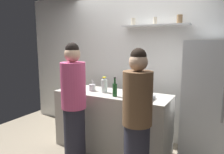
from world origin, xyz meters
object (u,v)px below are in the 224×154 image
(refrigerator, at_px, (208,103))
(baking_pan, at_px, (141,97))
(wine_bottle_green_glass, at_px, (115,89))
(wine_bottle_dark_glass, at_px, (125,88))
(utensil_holder, at_px, (92,88))
(water_bottle_plastic, at_px, (104,86))
(person_brown_jacket, at_px, (137,121))
(person_pink_top, at_px, (74,105))

(refrigerator, xyz_separation_m, baking_pan, (-0.83, -0.42, 0.09))
(wine_bottle_green_glass, bearing_deg, wine_bottle_dark_glass, 41.63)
(refrigerator, relative_size, utensil_holder, 7.86)
(water_bottle_plastic, bearing_deg, person_brown_jacket, -37.96)
(wine_bottle_green_glass, height_order, person_brown_jacket, person_brown_jacket)
(utensil_holder, relative_size, person_pink_top, 0.13)
(wine_bottle_green_glass, distance_m, wine_bottle_dark_glass, 0.15)
(refrigerator, height_order, wine_bottle_dark_glass, refrigerator)
(wine_bottle_green_glass, relative_size, water_bottle_plastic, 1.15)
(wine_bottle_dark_glass, distance_m, water_bottle_plastic, 0.37)
(baking_pan, height_order, wine_bottle_dark_glass, wine_bottle_dark_glass)
(refrigerator, bearing_deg, baking_pan, -152.94)
(utensil_holder, xyz_separation_m, wine_bottle_green_glass, (0.49, -0.15, 0.05))
(baking_pan, xyz_separation_m, person_pink_top, (-0.81, -0.47, -0.11))
(person_brown_jacket, bearing_deg, person_pink_top, -155.26)
(utensil_holder, relative_size, wine_bottle_dark_glass, 0.72)
(utensil_holder, xyz_separation_m, person_pink_top, (0.06, -0.55, -0.14))
(water_bottle_plastic, distance_m, person_pink_top, 0.60)
(refrigerator, distance_m, utensil_holder, 1.74)
(water_bottle_plastic, bearing_deg, person_pink_top, -107.72)
(wine_bottle_dark_glass, relative_size, water_bottle_plastic, 1.24)
(baking_pan, bearing_deg, person_brown_jacket, -73.78)
(utensil_holder, bearing_deg, person_brown_jacket, -31.38)
(wine_bottle_green_glass, height_order, wine_bottle_dark_glass, wine_bottle_dark_glass)
(wine_bottle_dark_glass, bearing_deg, baking_pan, -7.88)
(person_brown_jacket, xyz_separation_m, person_pink_top, (-0.97, 0.08, 0.03))
(wine_bottle_green_glass, distance_m, person_pink_top, 0.62)
(baking_pan, bearing_deg, wine_bottle_green_glass, -170.45)
(refrigerator, height_order, utensil_holder, refrigerator)
(utensil_holder, relative_size, person_brown_jacket, 0.13)
(refrigerator, distance_m, person_pink_top, 1.87)
(wine_bottle_green_glass, relative_size, wine_bottle_dark_glass, 0.93)
(person_pink_top, bearing_deg, utensil_holder, -162.88)
(wine_bottle_green_glass, xyz_separation_m, person_pink_top, (-0.43, -0.40, -0.19))
(water_bottle_plastic, height_order, person_brown_jacket, person_brown_jacket)
(wine_bottle_dark_glass, bearing_deg, person_brown_jacket, -53.81)
(water_bottle_plastic, relative_size, person_pink_top, 0.15)
(utensil_holder, distance_m, wine_bottle_dark_glass, 0.61)
(refrigerator, distance_m, person_brown_jacket, 1.18)
(wine_bottle_dark_glass, bearing_deg, person_pink_top, -137.32)
(utensil_holder, height_order, person_brown_jacket, person_brown_jacket)
(refrigerator, bearing_deg, wine_bottle_dark_glass, -160.58)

